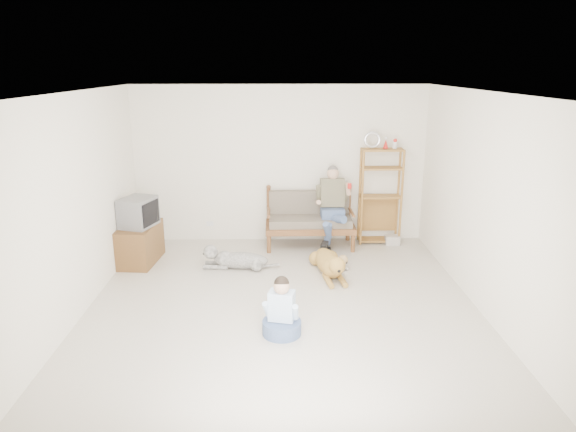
{
  "coord_description": "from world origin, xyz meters",
  "views": [
    {
      "loc": [
        -0.08,
        -5.98,
        2.99
      ],
      "look_at": [
        0.09,
        1.0,
        0.94
      ],
      "focal_mm": 32.0,
      "sensor_mm": 36.0,
      "label": 1
    }
  ],
  "objects_px": {
    "loveseat": "(310,218)",
    "tv_stand": "(140,244)",
    "etagere": "(380,195)",
    "golden_retriever": "(330,264)"
  },
  "relations": [
    {
      "from": "etagere",
      "to": "tv_stand",
      "type": "xyz_separation_m",
      "value": [
        -3.95,
        -0.86,
        -0.55
      ]
    },
    {
      "from": "etagere",
      "to": "golden_retriever",
      "type": "distance_m",
      "value": 1.89
    },
    {
      "from": "tv_stand",
      "to": "etagere",
      "type": "bearing_deg",
      "value": 18.02
    },
    {
      "from": "etagere",
      "to": "tv_stand",
      "type": "distance_m",
      "value": 4.08
    },
    {
      "from": "etagere",
      "to": "loveseat",
      "type": "bearing_deg",
      "value": -173.89
    },
    {
      "from": "etagere",
      "to": "golden_retriever",
      "type": "xyz_separation_m",
      "value": [
        -1.01,
        -1.45,
        -0.68
      ]
    },
    {
      "from": "golden_retriever",
      "to": "loveseat",
      "type": "bearing_deg",
      "value": 91.25
    },
    {
      "from": "loveseat",
      "to": "tv_stand",
      "type": "height_order",
      "value": "loveseat"
    },
    {
      "from": "etagere",
      "to": "golden_retriever",
      "type": "relative_size",
      "value": 1.42
    },
    {
      "from": "loveseat",
      "to": "etagere",
      "type": "xyz_separation_m",
      "value": [
        1.22,
        0.13,
        0.37
      ]
    }
  ]
}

